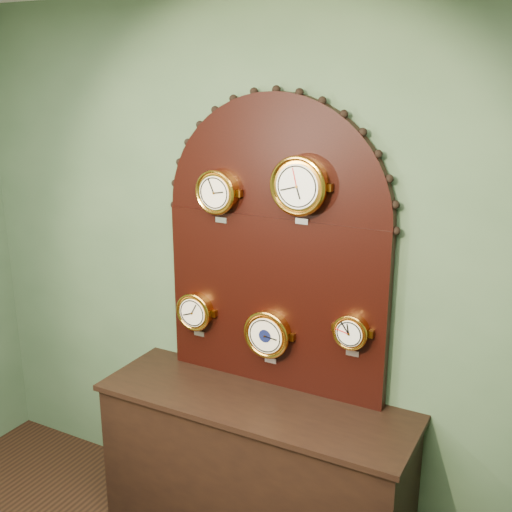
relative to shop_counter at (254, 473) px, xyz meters
The scene contains 8 objects.
wall_back 1.04m from the shop_counter, 90.00° to the left, with size 4.00×4.00×0.00m, color #415B3E.
shop_counter is the anchor object (origin of this frame).
display_board 1.25m from the shop_counter, 90.00° to the left, with size 1.26×0.06×1.53m.
roman_clock 1.48m from the shop_counter, 152.23° to the left, with size 0.23×0.08×0.28m.
arabic_clock 1.52m from the shop_counter, 43.85° to the left, with size 0.28×0.08×0.33m.
hygrometer 0.90m from the shop_counter, 160.92° to the left, with size 0.21×0.08×0.26m.
barometer 0.75m from the shop_counter, 91.09° to the left, with size 0.25×0.08×0.30m.
tide_clock 0.95m from the shop_counter, 19.35° to the left, with size 0.17×0.08×0.23m.
Camera 1 is at (1.34, -0.25, 2.42)m, focal length 43.95 mm.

